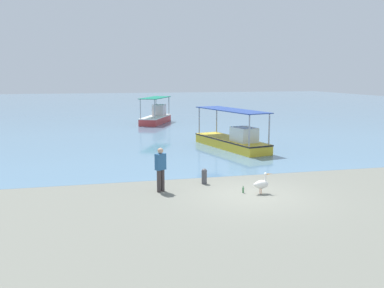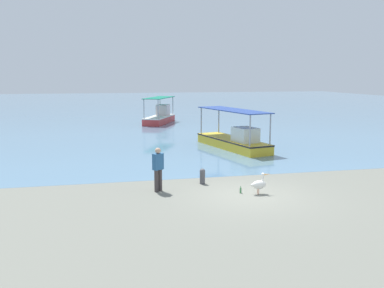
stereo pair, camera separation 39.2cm
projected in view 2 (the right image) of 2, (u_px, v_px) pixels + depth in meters
name	position (u px, v px, depth m)	size (l,w,h in m)	color
ground	(247.00, 195.00, 15.78)	(120.00, 120.00, 0.00)	slate
harbor_water	(134.00, 106.00, 62.04)	(110.00, 90.00, 0.00)	slate
fishing_boat_far_left	(160.00, 117.00, 39.47)	(3.68, 5.42, 2.37)	#C33A3A
fishing_boat_near_left	(234.00, 140.00, 25.70)	(3.01, 6.50, 2.34)	gold
pelican	(259.00, 184.00, 15.90)	(0.81, 0.34, 0.80)	#E0997A
mooring_bollard	(202.00, 176.00, 17.40)	(0.23, 0.23, 0.64)	#47474C
fisherman_standing	(158.00, 168.00, 16.19)	(0.46, 0.40, 1.69)	#3E3636
glass_bottle	(241.00, 190.00, 16.07)	(0.07, 0.07, 0.27)	#3F7F4C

